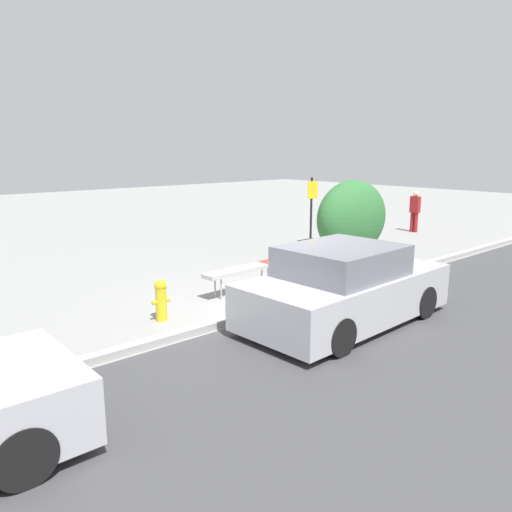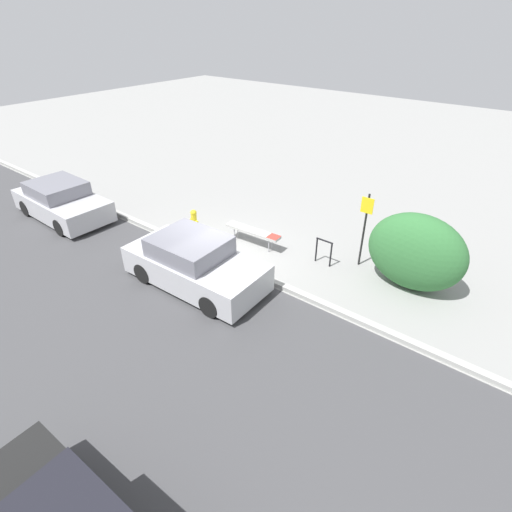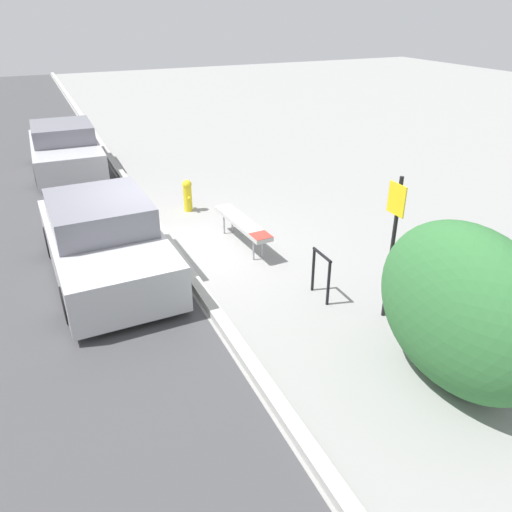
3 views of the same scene
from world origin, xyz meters
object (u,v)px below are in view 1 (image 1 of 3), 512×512
pedestrian (415,210)px  parked_car_near (345,288)px  bike_rack (305,252)px  sign_post (311,212)px  bench (243,270)px  fire_hydrant (161,299)px

pedestrian → parked_car_near: 10.86m
bike_rack → sign_post: bearing=35.4°
sign_post → pedestrian: bearing=7.4°
bench → parked_car_near: (0.08, -2.71, 0.16)m
parked_car_near → fire_hydrant: bearing=134.4°
bench → parked_car_near: size_ratio=0.49×
bike_rack → parked_car_near: bearing=-126.7°
bench → pedestrian: 10.10m
sign_post → fire_hydrant: (-5.58, -1.47, -0.98)m
bike_rack → fire_hydrant: size_ratio=1.08×
sign_post → parked_car_near: bearing=-130.6°
fire_hydrant → pedestrian: pedestrian is taller
sign_post → fire_hydrant: 5.85m
bike_rack → sign_post: size_ratio=0.36×
bench → fire_hydrant: bearing=-172.2°
pedestrian → bike_rack: bearing=-78.8°
bike_rack → bench: bearing=-170.6°
bike_rack → pedestrian: (7.52, 1.50, 0.32)m
bench → pedestrian: (9.92, 1.90, 0.33)m
fire_hydrant → bench: bearing=10.9°
bench → sign_post: bearing=14.3°
fire_hydrant → sign_post: bearing=14.8°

